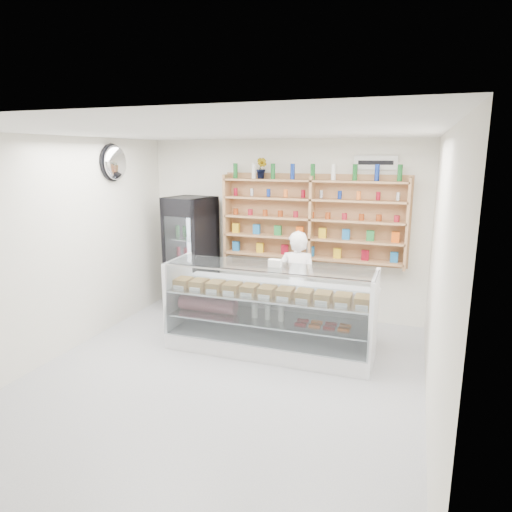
% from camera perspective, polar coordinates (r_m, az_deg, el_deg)
% --- Properties ---
extents(room, '(5.00, 5.00, 5.00)m').
position_cam_1_polar(room, '(5.05, -4.55, -0.83)').
color(room, '#AEAEB3').
rests_on(room, ground).
extents(display_counter, '(2.71, 0.81, 1.18)m').
position_cam_1_polar(display_counter, '(6.11, 1.66, -8.90)').
color(display_counter, white).
rests_on(display_counter, floor).
extents(shop_worker, '(0.61, 0.45, 1.53)m').
position_cam_1_polar(shop_worker, '(6.54, 5.12, -3.45)').
color(shop_worker, white).
rests_on(shop_worker, floor).
extents(drinks_cooler, '(0.79, 0.78, 1.90)m').
position_cam_1_polar(drinks_cooler, '(7.60, -8.10, 0.19)').
color(drinks_cooler, black).
rests_on(drinks_cooler, floor).
extents(wall_shelving, '(2.84, 0.28, 1.33)m').
position_cam_1_polar(wall_shelving, '(7.06, 6.95, 4.57)').
color(wall_shelving, tan).
rests_on(wall_shelving, back_wall).
extents(potted_plant, '(0.22, 0.20, 0.32)m').
position_cam_1_polar(potted_plant, '(7.21, 0.71, 10.92)').
color(potted_plant, '#1E6626').
rests_on(potted_plant, wall_shelving).
extents(security_mirror, '(0.15, 0.50, 0.50)m').
position_cam_1_polar(security_mirror, '(7.06, -17.18, 11.09)').
color(security_mirror, silver).
rests_on(security_mirror, left_wall).
extents(wall_sign, '(0.62, 0.03, 0.20)m').
position_cam_1_polar(wall_sign, '(6.98, 14.74, 11.22)').
color(wall_sign, white).
rests_on(wall_sign, back_wall).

